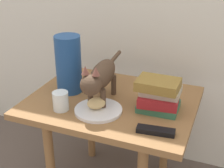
{
  "coord_description": "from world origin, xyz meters",
  "views": [
    {
      "loc": [
        0.49,
        -1.24,
        1.24
      ],
      "look_at": [
        0.0,
        0.0,
        0.62
      ],
      "focal_mm": 51.32,
      "sensor_mm": 36.0,
      "label": 1
    }
  ],
  "objects_px": {
    "plate": "(98,110)",
    "tv_remote": "(156,131)",
    "side_table": "(112,113)",
    "green_vase": "(69,64)",
    "bread_roll": "(96,103)",
    "cat": "(101,77)",
    "candle_jar": "(61,102)",
    "book_stack": "(159,95)"
  },
  "relations": [
    {
      "from": "side_table",
      "to": "cat",
      "type": "distance_m",
      "value": 0.22
    },
    {
      "from": "side_table",
      "to": "green_vase",
      "type": "height_order",
      "value": "green_vase"
    },
    {
      "from": "bread_roll",
      "to": "side_table",
      "type": "bearing_deg",
      "value": 79.98
    },
    {
      "from": "side_table",
      "to": "plate",
      "type": "bearing_deg",
      "value": -96.11
    },
    {
      "from": "plate",
      "to": "tv_remote",
      "type": "height_order",
      "value": "tv_remote"
    },
    {
      "from": "bread_roll",
      "to": "cat",
      "type": "relative_size",
      "value": 0.17
    },
    {
      "from": "book_stack",
      "to": "candle_jar",
      "type": "relative_size",
      "value": 2.23
    },
    {
      "from": "tv_remote",
      "to": "green_vase",
      "type": "bearing_deg",
      "value": 150.79
    },
    {
      "from": "cat",
      "to": "side_table",
      "type": "bearing_deg",
      "value": 57.31
    },
    {
      "from": "cat",
      "to": "tv_remote",
      "type": "bearing_deg",
      "value": -26.06
    },
    {
      "from": "tv_remote",
      "to": "bread_roll",
      "type": "bearing_deg",
      "value": 159.93
    },
    {
      "from": "bread_roll",
      "to": "candle_jar",
      "type": "height_order",
      "value": "candle_jar"
    },
    {
      "from": "cat",
      "to": "book_stack",
      "type": "bearing_deg",
      "value": 8.7
    },
    {
      "from": "plate",
      "to": "book_stack",
      "type": "xyz_separation_m",
      "value": [
        0.24,
        0.11,
        0.06
      ]
    },
    {
      "from": "cat",
      "to": "plate",
      "type": "bearing_deg",
      "value": -74.83
    },
    {
      "from": "green_vase",
      "to": "candle_jar",
      "type": "bearing_deg",
      "value": -73.31
    },
    {
      "from": "cat",
      "to": "green_vase",
      "type": "xyz_separation_m",
      "value": [
        -0.19,
        0.06,
        0.01
      ]
    },
    {
      "from": "green_vase",
      "to": "tv_remote",
      "type": "distance_m",
      "value": 0.55
    },
    {
      "from": "plate",
      "to": "tv_remote",
      "type": "distance_m",
      "value": 0.28
    },
    {
      "from": "cat",
      "to": "candle_jar",
      "type": "bearing_deg",
      "value": -139.4
    },
    {
      "from": "side_table",
      "to": "green_vase",
      "type": "distance_m",
      "value": 0.31
    },
    {
      "from": "book_stack",
      "to": "candle_jar",
      "type": "distance_m",
      "value": 0.43
    },
    {
      "from": "tv_remote",
      "to": "candle_jar",
      "type": "bearing_deg",
      "value": 170.45
    },
    {
      "from": "bread_roll",
      "to": "candle_jar",
      "type": "xyz_separation_m",
      "value": [
        -0.15,
        -0.04,
        -0.0
      ]
    },
    {
      "from": "cat",
      "to": "tv_remote",
      "type": "distance_m",
      "value": 0.35
    },
    {
      "from": "book_stack",
      "to": "candle_jar",
      "type": "height_order",
      "value": "book_stack"
    },
    {
      "from": "candle_jar",
      "to": "tv_remote",
      "type": "bearing_deg",
      "value": -3.3
    },
    {
      "from": "bread_roll",
      "to": "tv_remote",
      "type": "distance_m",
      "value": 0.29
    },
    {
      "from": "side_table",
      "to": "tv_remote",
      "type": "xyz_separation_m",
      "value": [
        0.26,
        -0.2,
        0.09
      ]
    },
    {
      "from": "cat",
      "to": "candle_jar",
      "type": "distance_m",
      "value": 0.21
    },
    {
      "from": "side_table",
      "to": "tv_remote",
      "type": "height_order",
      "value": "tv_remote"
    },
    {
      "from": "bread_roll",
      "to": "book_stack",
      "type": "xyz_separation_m",
      "value": [
        0.25,
        0.11,
        0.03
      ]
    },
    {
      "from": "bread_roll",
      "to": "tv_remote",
      "type": "relative_size",
      "value": 0.53
    },
    {
      "from": "book_stack",
      "to": "plate",
      "type": "bearing_deg",
      "value": -154.4
    },
    {
      "from": "book_stack",
      "to": "tv_remote",
      "type": "xyz_separation_m",
      "value": [
        0.04,
        -0.18,
        -0.06
      ]
    },
    {
      "from": "tv_remote",
      "to": "cat",
      "type": "bearing_deg",
      "value": 147.68
    },
    {
      "from": "plate",
      "to": "candle_jar",
      "type": "relative_size",
      "value": 2.46
    },
    {
      "from": "plate",
      "to": "candle_jar",
      "type": "distance_m",
      "value": 0.17
    },
    {
      "from": "bread_roll",
      "to": "green_vase",
      "type": "relative_size",
      "value": 0.28
    },
    {
      "from": "bread_roll",
      "to": "book_stack",
      "type": "height_order",
      "value": "book_stack"
    },
    {
      "from": "green_vase",
      "to": "cat",
      "type": "bearing_deg",
      "value": -17.93
    },
    {
      "from": "bread_roll",
      "to": "tv_remote",
      "type": "xyz_separation_m",
      "value": [
        0.28,
        -0.07,
        -0.03
      ]
    }
  ]
}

